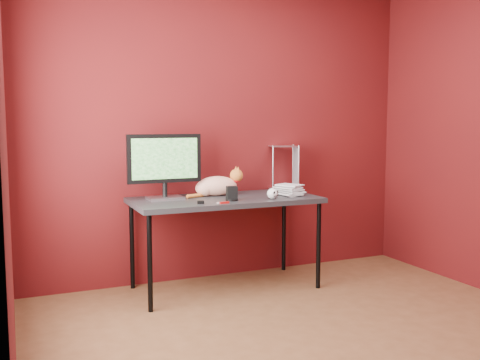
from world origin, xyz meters
name	(u,v)px	position (x,y,z in m)	size (l,w,h in m)	color
room	(338,106)	(0.00, 0.00, 1.45)	(3.52, 3.52, 2.61)	brown
desk	(225,204)	(-0.15, 1.37, 0.70)	(1.50, 0.70, 0.75)	black
monitor	(165,163)	(-0.62, 1.48, 1.04)	(0.59, 0.20, 0.51)	silver
cat	(217,186)	(-0.16, 1.52, 0.83)	(0.51, 0.20, 0.24)	#D75C2D
skull_mug	(273,194)	(0.17, 1.15, 0.79)	(0.09, 0.09, 0.09)	white
speaker	(232,194)	(-0.16, 1.20, 0.80)	(0.10, 0.10, 0.11)	black
book_stack	(283,134)	(0.33, 1.29, 1.26)	(0.23, 0.25, 1.02)	beige
wire_rack	(283,168)	(0.52, 1.64, 0.95)	(0.27, 0.24, 0.40)	silver
pocket_knife	(225,203)	(-0.27, 1.08, 0.76)	(0.07, 0.02, 0.01)	#9B0D0B
black_gadget	(201,202)	(-0.44, 1.14, 0.76)	(0.05, 0.03, 0.02)	black
washer	(219,203)	(-0.30, 1.12, 0.75)	(0.05, 0.05, 0.00)	silver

